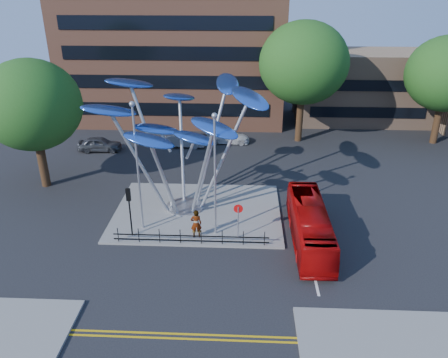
# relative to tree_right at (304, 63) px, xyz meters

# --- Properties ---
(ground) EXTENTS (120.00, 120.00, 0.00)m
(ground) POSITION_rel_tree_right_xyz_m (-8.00, -22.00, -8.04)
(ground) COLOR black
(ground) RESTS_ON ground
(traffic_island) EXTENTS (12.00, 9.00, 0.15)m
(traffic_island) POSITION_rel_tree_right_xyz_m (-9.00, -16.00, -7.96)
(traffic_island) COLOR slate
(traffic_island) RESTS_ON ground
(pavement_right) EXTENTS (12.00, 6.00, 0.15)m
(pavement_right) POSITION_rel_tree_right_xyz_m (3.00, -29.00, -7.96)
(pavement_right) COLOR slate
(pavement_right) RESTS_ON ground
(double_yellow_near) EXTENTS (40.00, 0.12, 0.01)m
(double_yellow_near) POSITION_rel_tree_right_xyz_m (-8.00, -28.00, -8.03)
(double_yellow_near) COLOR gold
(double_yellow_near) RESTS_ON ground
(double_yellow_far) EXTENTS (40.00, 0.12, 0.01)m
(double_yellow_far) POSITION_rel_tree_right_xyz_m (-8.00, -28.30, -8.03)
(double_yellow_far) COLOR gold
(double_yellow_far) RESTS_ON ground
(low_building_near) EXTENTS (15.00, 8.00, 8.00)m
(low_building_near) POSITION_rel_tree_right_xyz_m (8.00, 8.00, -4.04)
(low_building_near) COLOR #9E785D
(low_building_near) RESTS_ON ground
(tree_right) EXTENTS (8.80, 8.80, 12.11)m
(tree_right) POSITION_rel_tree_right_xyz_m (0.00, 0.00, 0.00)
(tree_right) COLOR black
(tree_right) RESTS_ON ground
(tree_left) EXTENTS (7.60, 7.60, 10.32)m
(tree_left) POSITION_rel_tree_right_xyz_m (-22.00, -12.00, -1.24)
(tree_left) COLOR black
(tree_left) RESTS_ON ground
(tree_far) EXTENTS (8.00, 8.00, 10.81)m
(tree_far) POSITION_rel_tree_right_xyz_m (14.00, 0.00, -0.93)
(tree_far) COLOR black
(tree_far) RESTS_ON ground
(leaf_sculpture) EXTENTS (12.72, 9.54, 9.51)m
(leaf_sculpture) POSITION_rel_tree_right_xyz_m (-10.07, -15.32, -1.16)
(leaf_sculpture) COLOR #9EA0A5
(leaf_sculpture) RESTS_ON traffic_island
(street_lamp_left) EXTENTS (0.36, 0.36, 8.80)m
(street_lamp_left) POSITION_rel_tree_right_xyz_m (-12.50, -18.50, -2.68)
(street_lamp_left) COLOR #9EA0A5
(street_lamp_left) RESTS_ON traffic_island
(street_lamp_right) EXTENTS (0.36, 0.36, 8.30)m
(street_lamp_right) POSITION_rel_tree_right_xyz_m (-7.50, -19.00, -2.94)
(street_lamp_right) COLOR #9EA0A5
(street_lamp_right) RESTS_ON traffic_island
(traffic_light_island) EXTENTS (0.28, 0.18, 3.42)m
(traffic_light_island) POSITION_rel_tree_right_xyz_m (-13.00, -19.50, -5.42)
(traffic_light_island) COLOR black
(traffic_light_island) RESTS_ON traffic_island
(no_entry_sign_island) EXTENTS (0.60, 0.10, 2.45)m
(no_entry_sign_island) POSITION_rel_tree_right_xyz_m (-6.00, -19.48, -6.22)
(no_entry_sign_island) COLOR #9EA0A5
(no_entry_sign_island) RESTS_ON traffic_island
(pedestrian_railing_front) EXTENTS (10.00, 0.06, 1.00)m
(pedestrian_railing_front) POSITION_rel_tree_right_xyz_m (-9.00, -20.30, -7.48)
(pedestrian_railing_front) COLOR black
(pedestrian_railing_front) RESTS_ON traffic_island
(red_bus) EXTENTS (2.14, 8.98, 2.50)m
(red_bus) POSITION_rel_tree_right_xyz_m (-1.40, -19.44, -6.79)
(red_bus) COLOR #A80707
(red_bus) RESTS_ON ground
(pedestrian) EXTENTS (0.77, 0.56, 1.98)m
(pedestrian) POSITION_rel_tree_right_xyz_m (-8.73, -19.50, -6.90)
(pedestrian) COLOR gray
(pedestrian) RESTS_ON traffic_island
(parked_car_left) EXTENTS (4.31, 2.02, 1.43)m
(parked_car_left) POSITION_rel_tree_right_xyz_m (-19.94, -4.00, -7.32)
(parked_car_left) COLOR #45474D
(parked_car_left) RESTS_ON ground
(parked_car_mid) EXTENTS (4.43, 1.59, 1.46)m
(parked_car_mid) POSITION_rel_tree_right_xyz_m (-11.88, -2.40, -7.31)
(parked_car_mid) COLOR #97999E
(parked_car_mid) RESTS_ON ground
(parked_car_right) EXTENTS (4.51, 1.90, 1.30)m
(parked_car_right) POSITION_rel_tree_right_xyz_m (-7.38, -1.02, -7.39)
(parked_car_right) COLOR silver
(parked_car_right) RESTS_ON ground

